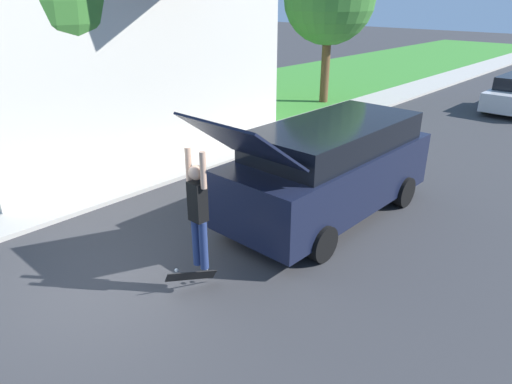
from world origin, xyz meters
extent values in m
plane|color=#333335|center=(0.00, 0.00, 0.00)|extent=(120.00, 120.00, 0.00)
cube|color=#387F2D|center=(-8.00, 6.00, 0.04)|extent=(10.00, 80.00, 0.08)
cube|color=#ADA89E|center=(-3.60, 6.00, 0.05)|extent=(1.80, 80.00, 0.10)
cube|color=beige|center=(-8.17, 4.28, 2.84)|extent=(8.86, 8.90, 5.52)
cylinder|color=brown|center=(-5.41, 2.11, 1.67)|extent=(0.36, 0.36, 3.18)
sphere|color=#38752D|center=(-5.41, 2.11, 4.27)|extent=(3.66, 3.66, 3.66)
cylinder|color=brown|center=(-5.19, 13.61, 1.66)|extent=(0.36, 0.36, 3.17)
cube|color=black|center=(1.21, 4.65, 0.89)|extent=(2.00, 5.05, 1.17)
cube|color=black|center=(1.21, 4.77, 1.76)|extent=(1.84, 3.94, 0.56)
cylinder|color=black|center=(0.25, 6.21, 0.34)|extent=(0.24, 0.68, 0.68)
cylinder|color=black|center=(2.17, 6.21, 0.34)|extent=(0.24, 0.68, 0.68)
cylinder|color=black|center=(0.25, 3.08, 0.34)|extent=(0.24, 0.68, 0.68)
cylinder|color=black|center=(2.17, 3.08, 0.34)|extent=(0.24, 0.68, 0.68)
cube|color=black|center=(1.21, 2.07, 2.23)|extent=(1.76, 1.29, 0.92)
cylinder|color=black|center=(0.54, 19.25, 0.30)|extent=(0.20, 0.60, 0.60)
cylinder|color=black|center=(0.54, 16.64, 0.30)|extent=(0.20, 0.60, 0.60)
cylinder|color=navy|center=(1.24, 1.01, 0.88)|extent=(0.13, 0.13, 0.80)
cylinder|color=navy|center=(1.41, 1.01, 0.88)|extent=(0.13, 0.13, 0.80)
cube|color=black|center=(1.32, 1.01, 1.59)|extent=(0.25, 0.20, 0.62)
sphere|color=tan|center=(1.32, 1.01, 2.05)|extent=(0.22, 0.22, 0.22)
cylinder|color=tan|center=(1.16, 1.01, 2.12)|extent=(0.09, 0.09, 0.55)
cylinder|color=tan|center=(1.48, 1.01, 2.12)|extent=(0.09, 0.09, 0.55)
cube|color=black|center=(1.17, 0.92, 0.26)|extent=(0.40, 0.75, 0.35)
cylinder|color=silver|center=(1.26, 1.18, 0.33)|extent=(0.03, 0.06, 0.06)
cylinder|color=silver|center=(1.17, 1.18, 0.16)|extent=(0.03, 0.06, 0.06)
cylinder|color=silver|center=(1.08, 0.72, 0.42)|extent=(0.03, 0.06, 0.06)
cylinder|color=silver|center=(0.99, 0.72, 0.26)|extent=(0.03, 0.06, 0.06)
camera|label=1|loc=(6.10, -2.87, 4.40)|focal=32.00mm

